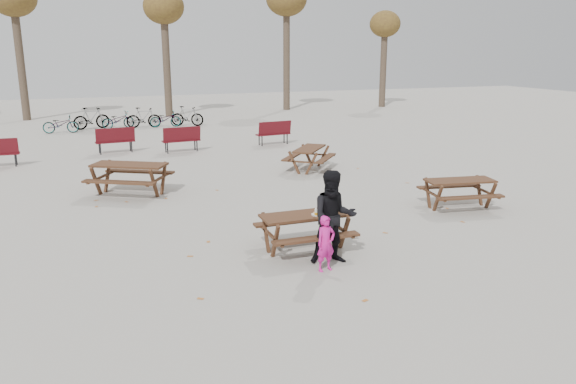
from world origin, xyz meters
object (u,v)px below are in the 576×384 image
object	(u,v)px
adult	(334,217)
picnic_table_north	(130,179)
main_picnic_table	(305,223)
food_tray	(316,215)
picnic_table_east	(459,194)
child	(326,243)
picnic_table_far	(309,159)
soda_bottle	(316,213)

from	to	relation	value
adult	picnic_table_north	distance (m)	7.51
main_picnic_table	food_tray	world-z (taller)	food_tray
picnic_table_east	food_tray	bearing A→B (deg)	-151.28
child	picnic_table_north	distance (m)	7.67
main_picnic_table	child	world-z (taller)	child
main_picnic_table	picnic_table_far	distance (m)	7.87
main_picnic_table	soda_bottle	distance (m)	0.37
child	picnic_table_far	xyz separation A→B (m)	(3.14, 8.38, -0.15)
adult	picnic_table_far	distance (m)	8.56
main_picnic_table	picnic_table_far	world-z (taller)	main_picnic_table
soda_bottle	main_picnic_table	bearing A→B (deg)	124.47
soda_bottle	picnic_table_east	distance (m)	5.12
food_tray	picnic_table_east	bearing A→B (deg)	19.46
soda_bottle	picnic_table_north	bearing A→B (deg)	116.69
soda_bottle	adult	xyz separation A→B (m)	(0.11, -0.61, 0.07)
child	adult	distance (m)	0.58
food_tray	picnic_table_far	xyz separation A→B (m)	(2.91, 7.40, -0.41)
soda_bottle	adult	distance (m)	0.62
food_tray	soda_bottle	xyz separation A→B (m)	(-0.03, -0.05, 0.05)
main_picnic_table	adult	bearing A→B (deg)	-72.82
main_picnic_table	picnic_table_north	xyz separation A→B (m)	(-2.95, 5.95, -0.14)
adult	picnic_table_north	size ratio (longest dim) A/B	0.89
child	picnic_table_far	bearing A→B (deg)	58.61
child	picnic_table_north	bearing A→B (deg)	101.38
picnic_table_east	main_picnic_table	bearing A→B (deg)	-153.65
food_tray	child	xyz separation A→B (m)	(-0.23, -0.99, -0.26)
soda_bottle	picnic_table_east	world-z (taller)	soda_bottle
adult	soda_bottle	bearing A→B (deg)	112.94
food_tray	picnic_table_east	xyz separation A→B (m)	(4.77, 1.68, -0.41)
main_picnic_table	picnic_table_far	xyz separation A→B (m)	(3.09, 7.24, -0.21)
food_tray	picnic_table_north	world-z (taller)	picnic_table_north
food_tray	adult	xyz separation A→B (m)	(0.07, -0.66, 0.12)
picnic_table_far	main_picnic_table	bearing A→B (deg)	-163.81
child	adult	world-z (taller)	adult
picnic_table_far	adult	bearing A→B (deg)	-160.06
picnic_table_far	food_tray	bearing A→B (deg)	-162.14
main_picnic_table	food_tray	bearing A→B (deg)	-41.73
main_picnic_table	adult	distance (m)	0.92
food_tray	soda_bottle	distance (m)	0.08
food_tray	picnic_table_north	distance (m)	6.88
food_tray	adult	distance (m)	0.68
picnic_table_north	picnic_table_far	world-z (taller)	picnic_table_north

